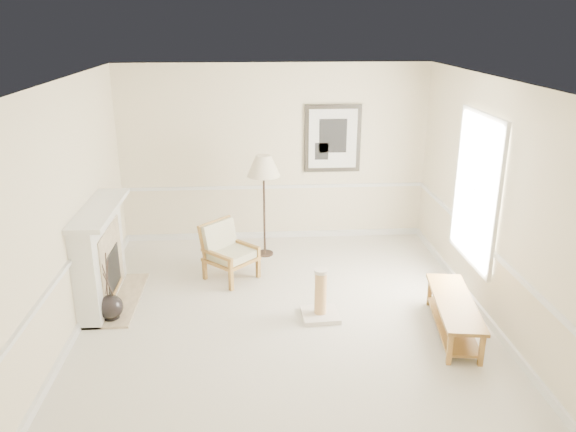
{
  "coord_description": "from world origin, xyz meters",
  "views": [
    {
      "loc": [
        -0.37,
        -6.2,
        3.54
      ],
      "look_at": [
        0.09,
        0.7,
        1.1
      ],
      "focal_mm": 35.0,
      "sensor_mm": 36.0,
      "label": 1
    }
  ],
  "objects_px": {
    "armchair": "(226,248)",
    "floor_lamp": "(264,169)",
    "bench": "(454,311)",
    "scratching_post": "(320,302)",
    "floor_vase": "(111,308)"
  },
  "relations": [
    {
      "from": "floor_vase",
      "to": "scratching_post",
      "type": "height_order",
      "value": "floor_vase"
    },
    {
      "from": "bench",
      "to": "floor_vase",
      "type": "bearing_deg",
      "value": 172.15
    },
    {
      "from": "armchair",
      "to": "bench",
      "type": "height_order",
      "value": "armchair"
    },
    {
      "from": "bench",
      "to": "scratching_post",
      "type": "relative_size",
      "value": 2.33
    },
    {
      "from": "floor_lamp",
      "to": "bench",
      "type": "distance_m",
      "value": 3.49
    },
    {
      "from": "floor_vase",
      "to": "bench",
      "type": "distance_m",
      "value": 4.16
    },
    {
      "from": "floor_lamp",
      "to": "bench",
      "type": "bearing_deg",
      "value": -49.14
    },
    {
      "from": "floor_lamp",
      "to": "scratching_post",
      "type": "distance_m",
      "value": 2.44
    },
    {
      "from": "floor_vase",
      "to": "armchair",
      "type": "relative_size",
      "value": 1.02
    },
    {
      "from": "bench",
      "to": "scratching_post",
      "type": "xyz_separation_m",
      "value": [
        -1.52,
        0.47,
        -0.08
      ]
    },
    {
      "from": "armchair",
      "to": "bench",
      "type": "distance_m",
      "value": 3.23
    },
    {
      "from": "armchair",
      "to": "floor_lamp",
      "type": "bearing_deg",
      "value": 8.1
    },
    {
      "from": "bench",
      "to": "armchair",
      "type": "bearing_deg",
      "value": 147.73
    },
    {
      "from": "floor_lamp",
      "to": "bench",
      "type": "relative_size",
      "value": 1.06
    },
    {
      "from": "bench",
      "to": "floor_lamp",
      "type": "bearing_deg",
      "value": 130.86
    }
  ]
}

